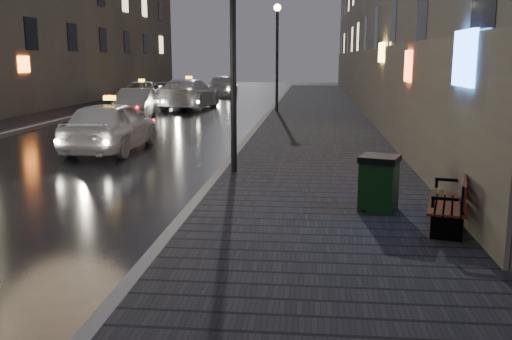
% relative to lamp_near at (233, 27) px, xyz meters
% --- Properties ---
extents(ground, '(120.00, 120.00, 0.00)m').
position_rel_lamp_near_xyz_m(ground, '(-1.85, -6.00, -3.49)').
color(ground, black).
rests_on(ground, ground).
extents(sidewalk, '(4.60, 58.00, 0.15)m').
position_rel_lamp_near_xyz_m(sidewalk, '(2.05, 15.00, -3.41)').
color(sidewalk, black).
rests_on(sidewalk, ground).
extents(curb, '(0.20, 58.00, 0.15)m').
position_rel_lamp_near_xyz_m(curb, '(-0.35, 15.00, -3.41)').
color(curb, slate).
rests_on(curb, ground).
extents(sidewalk_far, '(2.40, 58.00, 0.15)m').
position_rel_lamp_near_xyz_m(sidewalk_far, '(-10.55, 15.00, -3.41)').
color(sidewalk_far, black).
rests_on(sidewalk_far, ground).
extents(curb_far, '(0.20, 58.00, 0.15)m').
position_rel_lamp_near_xyz_m(curb_far, '(-9.25, 15.00, -3.41)').
color(curb_far, slate).
rests_on(curb_far, ground).
extents(building_far_c, '(6.00, 22.00, 11.00)m').
position_rel_lamp_near_xyz_m(building_far_c, '(-15.35, 33.00, 2.01)').
color(building_far_c, '#6B6051').
rests_on(building_far_c, ground).
extents(lamp_near, '(0.36, 0.36, 5.28)m').
position_rel_lamp_near_xyz_m(lamp_near, '(0.00, 0.00, 0.00)').
color(lamp_near, black).
rests_on(lamp_near, sidewalk).
extents(lamp_far, '(0.36, 0.36, 5.28)m').
position_rel_lamp_near_xyz_m(lamp_far, '(0.00, 16.00, 0.00)').
color(lamp_far, black).
rests_on(lamp_far, sidewalk).
extents(bench, '(0.96, 1.76, 0.85)m').
position_rel_lamp_near_xyz_m(bench, '(4.06, -4.14, -2.91)').
color(bench, black).
rests_on(bench, sidewalk).
extents(trash_bin, '(0.81, 0.81, 0.98)m').
position_rel_lamp_near_xyz_m(trash_bin, '(3.01, -3.20, -2.84)').
color(trash_bin, black).
rests_on(trash_bin, sidewalk).
extents(taxi_near, '(1.88, 4.58, 1.56)m').
position_rel_lamp_near_xyz_m(taxi_near, '(-4.26, 3.57, -2.71)').
color(taxi_near, silver).
rests_on(taxi_near, ground).
extents(car_left_mid, '(1.98, 4.35, 1.38)m').
position_rel_lamp_near_xyz_m(car_left_mid, '(-6.51, 13.24, -2.80)').
color(car_left_mid, '#929299').
rests_on(car_left_mid, ground).
extents(taxi_mid, '(2.80, 5.94, 1.68)m').
position_rel_lamp_near_xyz_m(taxi_mid, '(-5.05, 18.37, -2.65)').
color(taxi_mid, silver).
rests_on(taxi_mid, ground).
extents(taxi_far, '(2.91, 5.32, 1.41)m').
position_rel_lamp_near_xyz_m(taxi_far, '(-8.49, 20.80, -2.78)').
color(taxi_far, silver).
rests_on(taxi_far, ground).
extents(car_far, '(2.08, 4.78, 1.60)m').
position_rel_lamp_near_xyz_m(car_far, '(-4.88, 29.43, -2.69)').
color(car_far, '#ABAAB3').
rests_on(car_far, ground).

